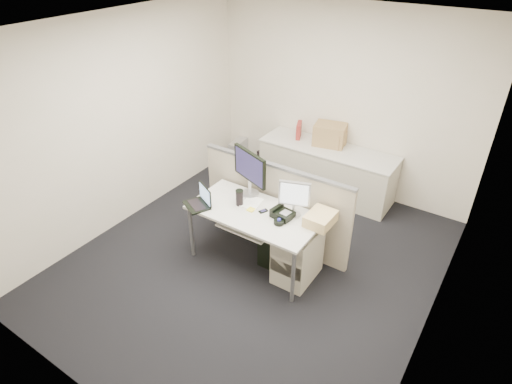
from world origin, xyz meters
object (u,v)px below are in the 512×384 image
Objects in this scene: laptop at (196,198)px; desk_phone at (283,214)px; desk at (255,216)px; monitor_main at (250,174)px.

desk_phone is at bearing 47.66° from laptop.
laptop is 1.35× the size of desk_phone.
desk is at bearing -157.84° from desk_phone.
desk_phone is at bearing 1.70° from monitor_main.
desk is 2.62× the size of monitor_main.
desk_phone is (0.57, -0.19, -0.25)m from monitor_main.
desk_phone is at bearing 14.14° from desk.
monitor_main is at bearing 132.47° from desk.
laptop reaches higher than desk.
desk is 6.49× the size of desk_phone.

